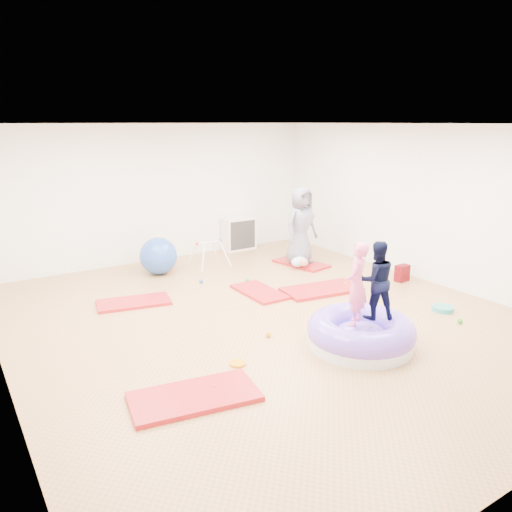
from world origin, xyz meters
TOP-DOWN VIEW (x-y plane):
  - room at (0.00, 0.00)m, footprint 7.01×8.01m
  - gym_mat_front_left at (-1.88, -1.41)m, footprint 1.43×0.89m
  - gym_mat_mid_left at (-1.44, 1.69)m, footprint 1.24×0.80m
  - gym_mat_center_back at (0.54, 1.02)m, footprint 0.56×1.11m
  - gym_mat_right at (1.50, 0.53)m, footprint 1.43×0.86m
  - gym_mat_rear_right at (2.22, 2.03)m, footprint 0.77×1.21m
  - inflatable_cushion at (0.51, -1.42)m, footprint 1.40×1.40m
  - child_pink at (0.36, -1.45)m, footprint 0.46×0.42m
  - child_navy at (0.71, -1.43)m, footprint 0.62×0.57m
  - adult_caregiver at (2.19, 2.03)m, footprint 0.81×0.58m
  - infant at (2.00, 1.78)m, footprint 0.35×0.35m
  - ball_pit_balls at (0.49, 0.10)m, footprint 3.95×3.79m
  - exercise_ball_blue at (-0.47, 3.01)m, footprint 0.71×0.71m
  - exercise_ball_orange at (-0.15, 3.47)m, footprint 0.40×0.40m
  - infant_play_gym at (0.56, 2.89)m, footprint 0.70×0.66m
  - cube_shelf at (1.80, 3.79)m, footprint 0.74×0.37m
  - balance_disc at (2.47, -1.20)m, footprint 0.32×0.32m
  - backpack at (3.10, 0.17)m, footprint 0.27×0.18m
  - yellow_toy at (-1.11, -1.00)m, footprint 0.20×0.20m

SIDE VIEW (x-z plane):
  - yellow_toy at x=-1.11m, z-range 0.00..0.03m
  - gym_mat_center_back at x=0.54m, z-range 0.00..0.05m
  - gym_mat_rear_right at x=2.22m, z-range 0.00..0.05m
  - gym_mat_mid_left at x=-1.44m, z-range 0.00..0.05m
  - gym_mat_front_left at x=-1.88m, z-range 0.00..0.06m
  - gym_mat_right at x=1.50m, z-range 0.00..0.06m
  - balance_disc at x=2.47m, z-range 0.00..0.07m
  - ball_pit_balls at x=0.49m, z-range 0.00..0.07m
  - backpack at x=3.10m, z-range 0.00..0.30m
  - infant at x=2.00m, z-range 0.05..0.25m
  - inflatable_cushion at x=0.51m, z-range -0.05..0.39m
  - exercise_ball_orange at x=-0.15m, z-range 0.00..0.40m
  - infant_play_gym at x=0.56m, z-range 0.09..0.62m
  - exercise_ball_blue at x=-0.47m, z-range 0.00..0.71m
  - cube_shelf at x=1.80m, z-range 0.00..0.74m
  - adult_caregiver at x=2.19m, z-range 0.05..1.59m
  - child_navy at x=0.71m, z-range 0.40..1.43m
  - child_pink at x=0.36m, z-range 0.40..1.47m
  - room at x=0.00m, z-range 0.00..2.80m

